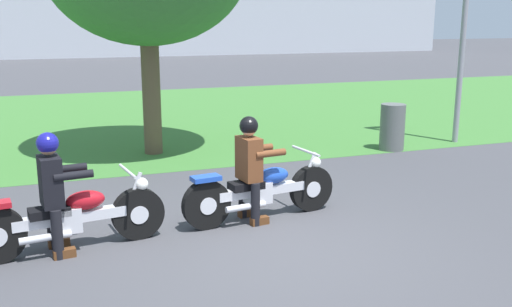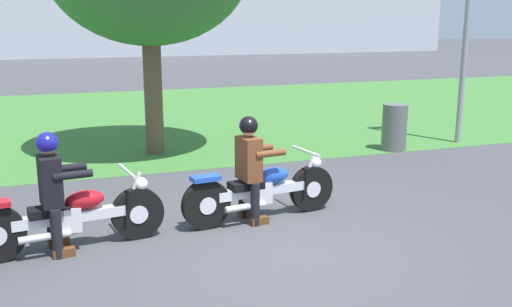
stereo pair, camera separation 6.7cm
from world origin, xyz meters
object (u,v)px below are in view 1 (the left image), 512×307
at_px(motorcycle_lead, 262,191).
at_px(rider_lead, 250,161).
at_px(trash_can, 392,127).
at_px(rider_follow, 53,184).
at_px(motorcycle_follow, 71,218).

distance_m(motorcycle_lead, rider_lead, 0.46).
height_order(motorcycle_lead, rider_lead, rider_lead).
distance_m(motorcycle_lead, trash_can, 4.97).
bearing_deg(rider_follow, trash_can, 19.06).
xyz_separation_m(rider_follow, trash_can, (6.52, 3.30, -0.35)).
height_order(rider_lead, trash_can, rider_lead).
bearing_deg(rider_follow, motorcycle_follow, -0.84).
bearing_deg(rider_follow, rider_lead, -1.63).
xyz_separation_m(motorcycle_lead, rider_lead, (-0.17, -0.02, 0.43)).
distance_m(rider_lead, rider_follow, 2.43).
distance_m(rider_lead, motorcycle_follow, 2.30).
bearing_deg(motorcycle_lead, rider_lead, 179.16).
relative_size(motorcycle_lead, motorcycle_follow, 1.00).
height_order(motorcycle_follow, trash_can, trash_can).
xyz_separation_m(motorcycle_lead, motorcycle_follow, (-2.41, -0.26, -0.00)).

